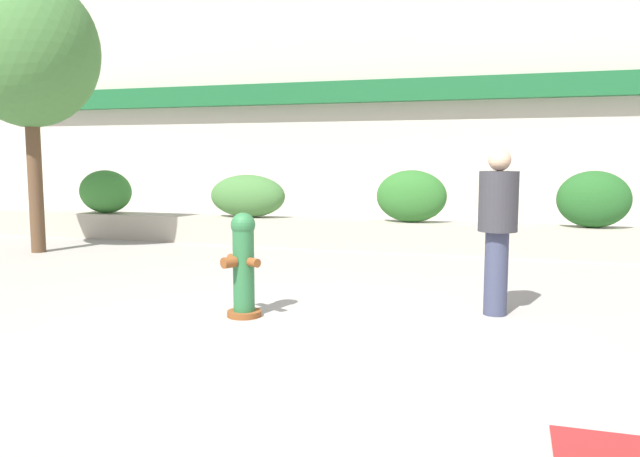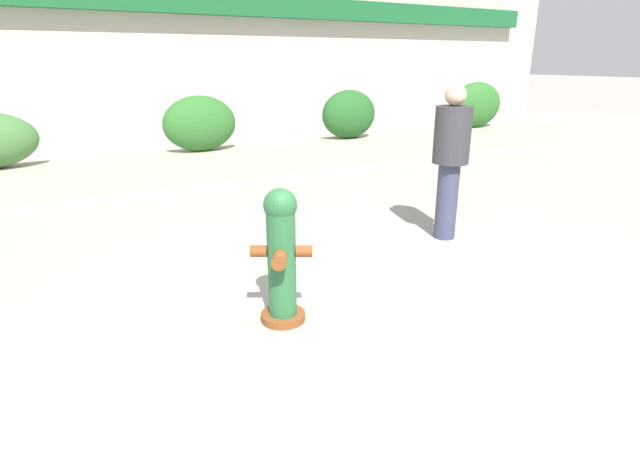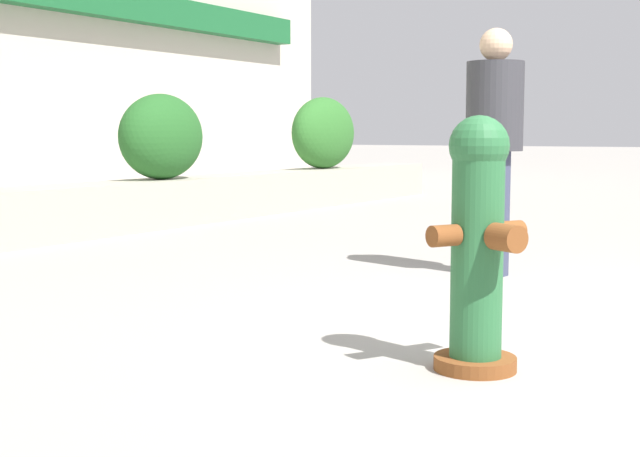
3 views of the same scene
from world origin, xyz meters
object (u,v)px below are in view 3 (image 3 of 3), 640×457
Objects in this scene: hedge_bush_3 at (162,137)px; fire_hydrant at (478,242)px; pedestrian at (494,136)px; hedge_bush_4 at (324,133)px.

hedge_bush_3 is 1.06× the size of fire_hydrant.
hedge_bush_3 is at bearing 71.87° from pedestrian.
hedge_bush_4 is at bearing 35.04° from fire_hydrant.
hedge_bush_4 is (3.43, 0.00, 0.04)m from hedge_bush_3.
fire_hydrant is at bearing -161.17° from pedestrian.
fire_hydrant is at bearing -127.17° from hedge_bush_3.
hedge_bush_3 is 0.66× the size of pedestrian.
hedge_bush_3 is 3.43m from hedge_bush_4.
hedge_bush_3 is at bearing 180.00° from hedge_bush_4.
pedestrian reaches higher than hedge_bush_4.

